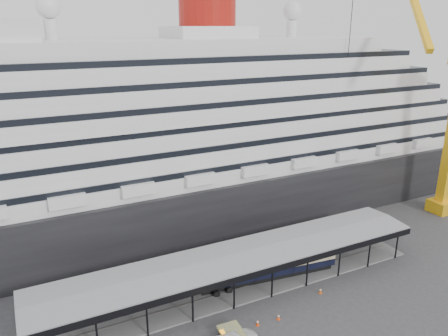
{
  "coord_description": "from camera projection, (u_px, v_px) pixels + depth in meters",
  "views": [
    {
      "loc": [
        -25.72,
        -41.54,
        35.06
      ],
      "look_at": [
        -0.78,
        8.0,
        16.87
      ],
      "focal_mm": 35.0,
      "sensor_mm": 36.0,
      "label": 1
    }
  ],
  "objects": [
    {
      "name": "traffic_cone_mid",
      "position": [
        279.0,
        317.0,
        54.49
      ],
      "size": [
        0.54,
        0.54,
        0.82
      ],
      "rotation": [
        0.0,
        0.0,
        0.37
      ],
      "color": "#EC480D",
      "rests_on": "ground"
    },
    {
      "name": "pullman_carriage",
      "position": [
        267.0,
        263.0,
        62.6
      ],
      "size": [
        21.37,
        5.21,
        20.81
      ],
      "rotation": [
        0.0,
        0.0,
        -0.12
      ],
      "color": "black",
      "rests_on": "ground"
    },
    {
      "name": "platform_canopy",
      "position": [
        239.0,
        272.0,
        60.68
      ],
      "size": [
        56.0,
        9.18,
        5.3
      ],
      "color": "slate",
      "rests_on": "ground"
    },
    {
      "name": "cruise_ship",
      "position": [
        168.0,
        123.0,
        78.63
      ],
      "size": [
        130.0,
        30.0,
        43.9
      ],
      "color": "black",
      "rests_on": "ground"
    },
    {
      "name": "ground",
      "position": [
        257.0,
        306.0,
        57.17
      ],
      "size": [
        200.0,
        200.0,
        0.0
      ],
      "primitive_type": "plane",
      "color": "#343436",
      "rests_on": "ground"
    },
    {
      "name": "traffic_cone_left",
      "position": [
        258.0,
        322.0,
        53.42
      ],
      "size": [
        0.48,
        0.48,
        0.82
      ],
      "rotation": [
        0.0,
        0.0,
        -0.16
      ],
      "color": "#EC430D",
      "rests_on": "ground"
    },
    {
      "name": "traffic_cone_right",
      "position": [
        320.0,
        291.0,
        59.84
      ],
      "size": [
        0.46,
        0.46,
        0.83
      ],
      "rotation": [
        0.0,
        0.0,
        -0.08
      ],
      "color": "#D74F0B",
      "rests_on": "ground"
    }
  ]
}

